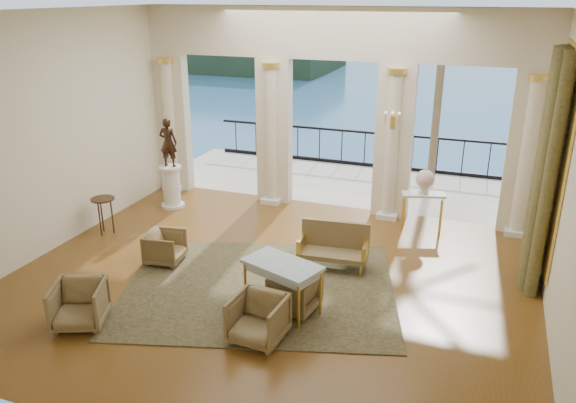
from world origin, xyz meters
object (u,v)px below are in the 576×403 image
at_px(armchair_d, 165,246).
at_px(side_table, 103,203).
at_px(armchair_a, 79,302).
at_px(armchair_b, 258,317).
at_px(armchair_c, 294,290).
at_px(console_table, 423,200).
at_px(game_table, 282,268).
at_px(pedestal, 172,187).
at_px(statue, 168,142).
at_px(settee, 334,246).

xyz_separation_m(armchair_d, side_table, (-1.90, 0.73, 0.34)).
bearing_deg(side_table, armchair_a, -58.80).
bearing_deg(armchair_d, armchair_b, -131.64).
height_order(armchair_c, console_table, console_table).
height_order(game_table, console_table, console_table).
bearing_deg(pedestal, armchair_d, -61.40).
bearing_deg(statue, settee, 150.88).
bearing_deg(settee, statue, 153.92).
distance_m(armchair_c, game_table, 0.43).
height_order(armchair_c, armchair_d, armchair_c).
height_order(armchair_a, game_table, game_table).
distance_m(settee, game_table, 1.81).
height_order(pedestal, side_table, pedestal).
relative_size(armchair_a, armchair_c, 1.09).
xyz_separation_m(armchair_c, settee, (0.17, 1.69, 0.06)).
xyz_separation_m(armchair_d, statue, (-1.40, 2.57, 1.23)).
relative_size(game_table, side_table, 1.74).
height_order(game_table, side_table, game_table).
xyz_separation_m(armchair_c, game_table, (-0.18, -0.06, 0.39)).
bearing_deg(side_table, settee, 2.22).
xyz_separation_m(pedestal, statue, (0.00, 0.00, 1.08)).
bearing_deg(armchair_c, armchair_d, -96.46).
xyz_separation_m(pedestal, side_table, (-0.50, -1.84, 0.19)).
relative_size(statue, console_table, 1.20).
relative_size(armchair_a, side_table, 0.98).
distance_m(settee, side_table, 4.92).
bearing_deg(armchair_d, console_table, -61.90).
xyz_separation_m(armchair_a, side_table, (-1.83, 3.02, 0.29)).
relative_size(armchair_d, game_table, 0.49).
relative_size(armchair_d, settee, 0.51).
xyz_separation_m(armchair_b, side_table, (-4.52, 2.45, 0.29)).
relative_size(armchair_c, console_table, 0.75).
xyz_separation_m(armchair_b, game_table, (0.04, 0.89, 0.36)).
bearing_deg(statue, armchair_a, 96.68).
xyz_separation_m(armchair_a, armchair_c, (2.91, 1.52, -0.03)).
bearing_deg(pedestal, console_table, 6.04).
relative_size(armchair_d, statue, 0.59).
xyz_separation_m(settee, game_table, (-0.35, -1.75, 0.33)).
bearing_deg(settee, side_table, 176.66).
bearing_deg(console_table, armchair_b, -125.84).
distance_m(armchair_a, game_table, 3.12).
bearing_deg(armchair_a, side_table, 98.43).
distance_m(pedestal, statue, 1.08).
xyz_separation_m(console_table, side_table, (-6.20, -2.44, -0.02)).
relative_size(armchair_b, statue, 0.67).
xyz_separation_m(armchair_a, armchair_d, (0.08, 2.28, -0.05)).
height_order(armchair_c, side_table, side_table).
relative_size(statue, side_table, 1.44).
relative_size(armchair_a, armchair_b, 1.01).
xyz_separation_m(armchair_d, pedestal, (-1.40, 2.57, 0.15)).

